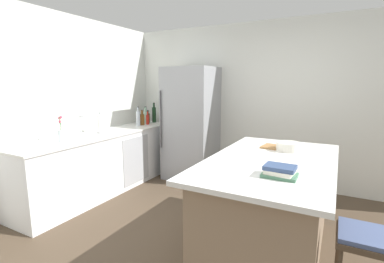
{
  "coord_description": "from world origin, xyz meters",
  "views": [
    {
      "loc": [
        1.05,
        -2.27,
        1.63
      ],
      "look_at": [
        -0.67,
        0.94,
        1.0
      ],
      "focal_mm": 25.9,
      "sensor_mm": 36.0,
      "label": 1
    }
  ],
  "objects_px": {
    "gin_bottle": "(146,117)",
    "cutting_board": "(279,148)",
    "kitchen_island": "(269,206)",
    "soda_bottle": "(138,118)",
    "whiskey_bottle": "(142,119)",
    "refrigerator": "(191,124)",
    "mixing_bowl": "(289,147)",
    "flower_vase": "(61,134)",
    "paper_towel_roll": "(100,124)",
    "wine_bottle": "(154,114)",
    "hot_sauce_bottle": "(148,119)",
    "syrup_bottle": "(148,118)",
    "sink_faucet": "(81,125)",
    "cookbook_stack": "(280,171)"
  },
  "relations": [
    {
      "from": "gin_bottle",
      "to": "cutting_board",
      "type": "height_order",
      "value": "gin_bottle"
    },
    {
      "from": "kitchen_island",
      "to": "soda_bottle",
      "type": "relative_size",
      "value": 5.75
    },
    {
      "from": "whiskey_bottle",
      "to": "gin_bottle",
      "type": "bearing_deg",
      "value": 111.27
    },
    {
      "from": "refrigerator",
      "to": "mixing_bowl",
      "type": "distance_m",
      "value": 2.13
    },
    {
      "from": "mixing_bowl",
      "to": "flower_vase",
      "type": "bearing_deg",
      "value": -165.3
    },
    {
      "from": "paper_towel_roll",
      "to": "wine_bottle",
      "type": "xyz_separation_m",
      "value": [
        0.03,
        1.31,
        0.02
      ]
    },
    {
      "from": "gin_bottle",
      "to": "mixing_bowl",
      "type": "height_order",
      "value": "gin_bottle"
    },
    {
      "from": "kitchen_island",
      "to": "hot_sauce_bottle",
      "type": "relative_size",
      "value": 7.91
    },
    {
      "from": "refrigerator",
      "to": "soda_bottle",
      "type": "relative_size",
      "value": 5.72
    },
    {
      "from": "syrup_bottle",
      "to": "cutting_board",
      "type": "relative_size",
      "value": 0.62
    },
    {
      "from": "kitchen_island",
      "to": "flower_vase",
      "type": "distance_m",
      "value": 2.65
    },
    {
      "from": "sink_faucet",
      "to": "soda_bottle",
      "type": "relative_size",
      "value": 0.9
    },
    {
      "from": "flower_vase",
      "to": "cutting_board",
      "type": "distance_m",
      "value": 2.67
    },
    {
      "from": "flower_vase",
      "to": "sink_faucet",
      "type": "bearing_deg",
      "value": 98.84
    },
    {
      "from": "gin_bottle",
      "to": "refrigerator",
      "type": "bearing_deg",
      "value": 2.55
    },
    {
      "from": "flower_vase",
      "to": "mixing_bowl",
      "type": "height_order",
      "value": "flower_vase"
    },
    {
      "from": "kitchen_island",
      "to": "flower_vase",
      "type": "bearing_deg",
      "value": -173.65
    },
    {
      "from": "refrigerator",
      "to": "hot_sauce_bottle",
      "type": "height_order",
      "value": "refrigerator"
    },
    {
      "from": "flower_vase",
      "to": "hot_sauce_bottle",
      "type": "relative_size",
      "value": 1.36
    },
    {
      "from": "gin_bottle",
      "to": "kitchen_island",
      "type": "bearing_deg",
      "value": -30.06
    },
    {
      "from": "hot_sauce_bottle",
      "to": "cookbook_stack",
      "type": "distance_m",
      "value": 3.3
    },
    {
      "from": "whiskey_bottle",
      "to": "mixing_bowl",
      "type": "xyz_separation_m",
      "value": [
        2.65,
        -0.92,
        -0.03
      ]
    },
    {
      "from": "refrigerator",
      "to": "gin_bottle",
      "type": "xyz_separation_m",
      "value": [
        -0.93,
        -0.04,
        0.08
      ]
    },
    {
      "from": "kitchen_island",
      "to": "hot_sauce_bottle",
      "type": "height_order",
      "value": "hot_sauce_bottle"
    },
    {
      "from": "sink_faucet",
      "to": "syrup_bottle",
      "type": "height_order",
      "value": "sink_faucet"
    },
    {
      "from": "wine_bottle",
      "to": "gin_bottle",
      "type": "relative_size",
      "value": 1.2
    },
    {
      "from": "paper_towel_roll",
      "to": "soda_bottle",
      "type": "bearing_deg",
      "value": 87.88
    },
    {
      "from": "refrigerator",
      "to": "gin_bottle",
      "type": "height_order",
      "value": "refrigerator"
    },
    {
      "from": "gin_bottle",
      "to": "soda_bottle",
      "type": "height_order",
      "value": "soda_bottle"
    },
    {
      "from": "gin_bottle",
      "to": "hot_sauce_bottle",
      "type": "bearing_deg",
      "value": -39.2
    },
    {
      "from": "gin_bottle",
      "to": "whiskey_bottle",
      "type": "relative_size",
      "value": 1.15
    },
    {
      "from": "flower_vase",
      "to": "wine_bottle",
      "type": "distance_m",
      "value": 2.0
    },
    {
      "from": "whiskey_bottle",
      "to": "mixing_bowl",
      "type": "distance_m",
      "value": 2.8
    },
    {
      "from": "soda_bottle",
      "to": "sink_faucet",
      "type": "bearing_deg",
      "value": -93.13
    },
    {
      "from": "soda_bottle",
      "to": "mixing_bowl",
      "type": "bearing_deg",
      "value": -17.21
    },
    {
      "from": "gin_bottle",
      "to": "soda_bottle",
      "type": "xyz_separation_m",
      "value": [
        0.06,
        -0.29,
        0.01
      ]
    },
    {
      "from": "cookbook_stack",
      "to": "refrigerator",
      "type": "bearing_deg",
      "value": 132.43
    },
    {
      "from": "flower_vase",
      "to": "syrup_bottle",
      "type": "relative_size",
      "value": 1.42
    },
    {
      "from": "cutting_board",
      "to": "whiskey_bottle",
      "type": "bearing_deg",
      "value": 161.43
    },
    {
      "from": "kitchen_island",
      "to": "wine_bottle",
      "type": "xyz_separation_m",
      "value": [
        -2.58,
        1.71,
        0.59
      ]
    },
    {
      "from": "paper_towel_roll",
      "to": "mixing_bowl",
      "type": "distance_m",
      "value": 2.69
    },
    {
      "from": "syrup_bottle",
      "to": "hot_sauce_bottle",
      "type": "height_order",
      "value": "hot_sauce_bottle"
    },
    {
      "from": "refrigerator",
      "to": "gin_bottle",
      "type": "bearing_deg",
      "value": -177.45
    },
    {
      "from": "sink_faucet",
      "to": "gin_bottle",
      "type": "height_order",
      "value": "gin_bottle"
    },
    {
      "from": "cookbook_stack",
      "to": "gin_bottle",
      "type": "bearing_deg",
      "value": 144.41
    },
    {
      "from": "sink_faucet",
      "to": "cutting_board",
      "type": "relative_size",
      "value": 0.8
    },
    {
      "from": "paper_towel_roll",
      "to": "syrup_bottle",
      "type": "bearing_deg",
      "value": 92.31
    },
    {
      "from": "gin_bottle",
      "to": "syrup_bottle",
      "type": "bearing_deg",
      "value": 101.86
    },
    {
      "from": "refrigerator",
      "to": "paper_towel_roll",
      "type": "distance_m",
      "value": 1.48
    },
    {
      "from": "cutting_board",
      "to": "refrigerator",
      "type": "bearing_deg",
      "value": 147.01
    }
  ]
}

